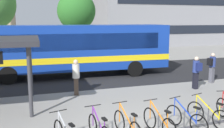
{
  "coord_description": "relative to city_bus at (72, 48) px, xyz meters",
  "views": [
    {
      "loc": [
        -3.39,
        -6.84,
        3.55
      ],
      "look_at": [
        0.1,
        4.09,
        1.55
      ],
      "focal_mm": 41.19,
      "sensor_mm": 36.0,
      "label": 1
    }
  ],
  "objects": [
    {
      "name": "bus_lane_asphalt",
      "position": [
        0.95,
        -0.0,
        -1.77
      ],
      "size": [
        80.0,
        7.2,
        0.01
      ],
      "primitive_type": "cube",
      "color": "#232326",
      "rests_on": "ground"
    },
    {
      "name": "commuter_teal_pack_2",
      "position": [
        -0.45,
        -4.14,
        -0.8
      ],
      "size": [
        0.42,
        0.58,
        1.7
      ],
      "rotation": [
        0.0,
        0.0,
        4.48
      ],
      "color": "#47382D",
      "rests_on": "ground"
    },
    {
      "name": "parked_bicycle_blue_4",
      "position": [
        2.21,
        -9.22,
        -1.39
      ],
      "size": [
        0.65,
        1.67,
        0.99
      ],
      "rotation": [
        0.0,
        0.0,
        1.85
      ],
      "color": "black",
      "rests_on": "ground"
    },
    {
      "name": "parked_bicycle_orange_2",
      "position": [
        0.21,
        -9.16,
        -1.39
      ],
      "size": [
        0.52,
        1.71,
        0.99
      ],
      "rotation": [
        0.0,
        0.0,
        1.71
      ],
      "color": "black",
      "rests_on": "ground"
    },
    {
      "name": "street_tree_0",
      "position": [
        1.66,
        7.39,
        2.5
      ],
      "size": [
        3.43,
        3.43,
        6.01
      ],
      "color": "brown",
      "rests_on": "ground"
    },
    {
      "name": "parked_bicycle_yellow_5",
      "position": [
        3.14,
        -9.13,
        -1.39
      ],
      "size": [
        0.66,
        1.66,
        0.99
      ],
      "rotation": [
        0.0,
        0.0,
        1.86
      ],
      "color": "black",
      "rests_on": "ground"
    },
    {
      "name": "commuter_navy_pack_3",
      "position": [
        5.59,
        -5.01,
        -0.8
      ],
      "size": [
        0.36,
        0.54,
        1.69
      ],
      "rotation": [
        0.0,
        0.0,
        1.51
      ],
      "color": "black",
      "rests_on": "ground"
    },
    {
      "name": "city_bus",
      "position": [
        0.0,
        0.0,
        0.0
      ],
      "size": [
        12.11,
        3.04,
        3.2
      ],
      "rotation": [
        0.0,
        0.0,
        3.1
      ],
      "color": "#14389E",
      "rests_on": "ground"
    },
    {
      "name": "commuter_black_pack_1",
      "position": [
        7.24,
        -4.15,
        -0.79
      ],
      "size": [
        0.59,
        0.46,
        1.7
      ],
      "rotation": [
        0.0,
        0.0,
        0.33
      ],
      "color": "#565660",
      "rests_on": "ground"
    },
    {
      "name": "parked_bicycle_orange_3",
      "position": [
        1.24,
        -9.23,
        -1.39
      ],
      "size": [
        0.52,
        1.71,
        0.99
      ],
      "rotation": [
        0.0,
        0.0,
        1.71
      ],
      "color": "black",
      "rests_on": "ground"
    }
  ]
}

